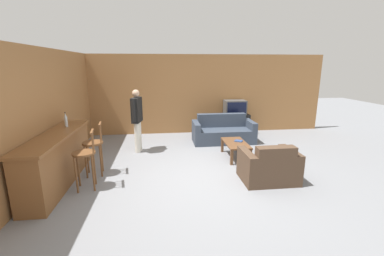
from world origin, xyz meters
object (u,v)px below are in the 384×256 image
at_px(armchair_near, 269,167).
at_px(book_on_table, 239,141).
at_px(couch_far, 223,132).
at_px(bar_chair_mid, 94,147).
at_px(tv, 235,107).
at_px(bar_chair_near, 85,158).
at_px(tv_unit, 234,124).
at_px(person_by_window, 137,117).
at_px(bottle, 66,120).
at_px(coffee_table, 236,145).

bearing_deg(armchair_near, book_on_table, 97.01).
relative_size(couch_far, book_on_table, 7.58).
relative_size(bar_chair_mid, tv, 1.58).
bearing_deg(tv, bar_chair_near, -136.84).
xyz_separation_m(armchair_near, tv_unit, (0.35, 3.70, 0.03)).
relative_size(bar_chair_mid, person_by_window, 0.67).
xyz_separation_m(tv, book_on_table, (-0.53, -2.23, -0.49)).
bearing_deg(armchair_near, person_by_window, 141.64).
xyz_separation_m(couch_far, tv, (0.61, 0.92, 0.60)).
distance_m(armchair_near, bottle, 4.28).
bearing_deg(book_on_table, bar_chair_near, -157.50).
height_order(tv, bottle, bottle).
distance_m(bar_chair_near, couch_far, 4.21).
height_order(bar_chair_near, person_by_window, person_by_window).
bearing_deg(tv_unit, bar_chair_near, -136.81).
bearing_deg(tv_unit, tv, -90.00).
xyz_separation_m(bar_chair_near, bottle, (-0.58, 0.90, 0.53)).
height_order(tv_unit, book_on_table, tv_unit).
distance_m(armchair_near, book_on_table, 1.48).
xyz_separation_m(coffee_table, tv_unit, (0.63, 2.31, -0.00)).
bearing_deg(bar_chair_near, book_on_table, 22.50).
distance_m(coffee_table, tv_unit, 2.40).
bearing_deg(bar_chair_near, armchair_near, -1.59).
bearing_deg(tv, couch_far, -123.53).
xyz_separation_m(tv_unit, person_by_window, (-3.07, -1.55, 0.60)).
bearing_deg(couch_far, tv, 56.47).
xyz_separation_m(armchair_near, coffee_table, (-0.28, 1.38, 0.04)).
height_order(bar_chair_near, tv_unit, bar_chair_near).
bearing_deg(coffee_table, person_by_window, 162.53).
xyz_separation_m(bar_chair_mid, armchair_near, (3.49, -0.73, -0.32)).
xyz_separation_m(armchair_near, book_on_table, (-0.18, 1.47, 0.11)).
relative_size(armchair_near, tv, 1.51).
bearing_deg(bar_chair_near, tv_unit, 43.19).
bearing_deg(tv, bar_chair_mid, -142.29).
height_order(couch_far, book_on_table, couch_far).
relative_size(bar_chair_near, coffee_table, 1.09).
xyz_separation_m(armchair_near, tv, (0.35, 3.70, 0.60)).
bearing_deg(book_on_table, bottle, -173.16).
relative_size(couch_far, armchair_near, 1.71).
bearing_deg(tv_unit, bottle, -148.61).
distance_m(tv_unit, tv, 0.56).
bearing_deg(bottle, couch_far, 24.98).
height_order(armchair_near, tv, tv).
bearing_deg(bottle, book_on_table, 6.84).
height_order(book_on_table, person_by_window, person_by_window).
xyz_separation_m(bar_chair_near, couch_far, (3.23, 2.68, -0.32)).
bearing_deg(book_on_table, coffee_table, -139.19).
distance_m(tv, book_on_table, 2.34).
relative_size(tv, book_on_table, 2.92).
relative_size(book_on_table, person_by_window, 0.14).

